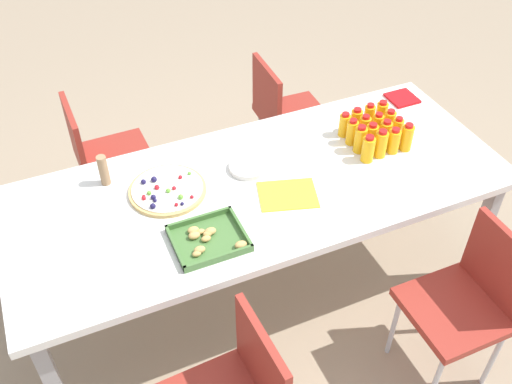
{
  "coord_description": "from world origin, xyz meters",
  "views": [
    {
      "loc": [
        0.82,
        1.84,
        2.51
      ],
      "look_at": [
        0.05,
        0.06,
        0.77
      ],
      "focal_mm": 40.69,
      "sensor_mm": 36.0,
      "label": 1
    }
  ],
  "objects_px": {
    "juice_bottle_9": "(385,133)",
    "juice_bottle_13": "(394,141)",
    "juice_bottle_5": "(377,125)",
    "juice_bottle_10": "(371,136)",
    "snack_tray": "(208,239)",
    "party_table": "(260,194)",
    "juice_bottle_7": "(352,132)",
    "juice_bottle_12": "(407,137)",
    "juice_bottle_8": "(397,129)",
    "juice_bottle_2": "(356,121)",
    "juice_bottle_6": "(364,128)",
    "juice_bottle_1": "(369,117)",
    "napkin_stack": "(402,98)",
    "juice_bottle_3": "(345,125)",
    "juice_bottle_11": "(360,139)",
    "chair_far_left": "(470,297)",
    "chair_near_left": "(284,112)",
    "plate_stack": "(248,167)",
    "juice_bottle_15": "(368,149)",
    "fruit_pizza": "(167,190)",
    "chair_near_right": "(102,154)",
    "cardboard_tube": "(104,170)",
    "juice_bottle_14": "(381,144)",
    "juice_bottle_4": "(389,122)"
  },
  "relations": [
    {
      "from": "juice_bottle_2",
      "to": "fruit_pizza",
      "type": "xyz_separation_m",
      "value": [
        1.02,
        0.06,
        -0.05
      ]
    },
    {
      "from": "chair_near_left",
      "to": "juice_bottle_14",
      "type": "relative_size",
      "value": 5.55
    },
    {
      "from": "juice_bottle_4",
      "to": "juice_bottle_6",
      "type": "distance_m",
      "value": 0.15
    },
    {
      "from": "juice_bottle_5",
      "to": "juice_bottle_6",
      "type": "xyz_separation_m",
      "value": [
        0.08,
        0.0,
        0.01
      ]
    },
    {
      "from": "juice_bottle_1",
      "to": "snack_tray",
      "type": "distance_m",
      "value": 1.12
    },
    {
      "from": "chair_far_left",
      "to": "juice_bottle_1",
      "type": "bearing_deg",
      "value": -2.32
    },
    {
      "from": "juice_bottle_4",
      "to": "juice_bottle_15",
      "type": "height_order",
      "value": "juice_bottle_15"
    },
    {
      "from": "juice_bottle_12",
      "to": "chair_near_right",
      "type": "bearing_deg",
      "value": -33.54
    },
    {
      "from": "juice_bottle_14",
      "to": "chair_near_left",
      "type": "bearing_deg",
      "value": -83.92
    },
    {
      "from": "plate_stack",
      "to": "napkin_stack",
      "type": "relative_size",
      "value": 1.22
    },
    {
      "from": "juice_bottle_1",
      "to": "juice_bottle_12",
      "type": "height_order",
      "value": "juice_bottle_12"
    },
    {
      "from": "juice_bottle_3",
      "to": "juice_bottle_8",
      "type": "height_order",
      "value": "same"
    },
    {
      "from": "juice_bottle_11",
      "to": "napkin_stack",
      "type": "xyz_separation_m",
      "value": [
        -0.46,
        -0.3,
        -0.06
      ]
    },
    {
      "from": "juice_bottle_6",
      "to": "juice_bottle_1",
      "type": "bearing_deg",
      "value": -134.22
    },
    {
      "from": "juice_bottle_4",
      "to": "party_table",
      "type": "bearing_deg",
      "value": 8.18
    },
    {
      "from": "chair_far_left",
      "to": "juice_bottle_4",
      "type": "relative_size",
      "value": 6.29
    },
    {
      "from": "juice_bottle_2",
      "to": "plate_stack",
      "type": "bearing_deg",
      "value": 5.59
    },
    {
      "from": "juice_bottle_1",
      "to": "juice_bottle_9",
      "type": "xyz_separation_m",
      "value": [
        -0.0,
        0.15,
        -0.0
      ]
    },
    {
      "from": "juice_bottle_8",
      "to": "napkin_stack",
      "type": "height_order",
      "value": "juice_bottle_8"
    },
    {
      "from": "juice_bottle_11",
      "to": "juice_bottle_12",
      "type": "height_order",
      "value": "same"
    },
    {
      "from": "cardboard_tube",
      "to": "juice_bottle_6",
      "type": "bearing_deg",
      "value": 171.63
    },
    {
      "from": "juice_bottle_2",
      "to": "juice_bottle_12",
      "type": "relative_size",
      "value": 0.93
    },
    {
      "from": "juice_bottle_4",
      "to": "cardboard_tube",
      "type": "xyz_separation_m",
      "value": [
        1.41,
        -0.18,
        0.02
      ]
    },
    {
      "from": "chair_near_right",
      "to": "cardboard_tube",
      "type": "bearing_deg",
      "value": -6.62
    },
    {
      "from": "juice_bottle_5",
      "to": "fruit_pizza",
      "type": "height_order",
      "value": "juice_bottle_5"
    },
    {
      "from": "juice_bottle_2",
      "to": "juice_bottle_9",
      "type": "height_order",
      "value": "juice_bottle_9"
    },
    {
      "from": "juice_bottle_3",
      "to": "juice_bottle_5",
      "type": "height_order",
      "value": "juice_bottle_5"
    },
    {
      "from": "juice_bottle_5",
      "to": "juice_bottle_12",
      "type": "distance_m",
      "value": 0.17
    },
    {
      "from": "juice_bottle_1",
      "to": "napkin_stack",
      "type": "relative_size",
      "value": 0.98
    },
    {
      "from": "party_table",
      "to": "chair_near_right",
      "type": "xyz_separation_m",
      "value": [
        0.59,
        -0.85,
        -0.19
      ]
    },
    {
      "from": "juice_bottle_9",
      "to": "juice_bottle_13",
      "type": "xyz_separation_m",
      "value": [
        -0.0,
        0.07,
        -0.0
      ]
    },
    {
      "from": "chair_near_left",
      "to": "juice_bottle_12",
      "type": "bearing_deg",
      "value": 16.99
    },
    {
      "from": "juice_bottle_12",
      "to": "juice_bottle_8",
      "type": "bearing_deg",
      "value": -92.68
    },
    {
      "from": "juice_bottle_6",
      "to": "plate_stack",
      "type": "bearing_deg",
      "value": -1.53
    },
    {
      "from": "juice_bottle_7",
      "to": "juice_bottle_12",
      "type": "distance_m",
      "value": 0.27
    },
    {
      "from": "juice_bottle_1",
      "to": "juice_bottle_12",
      "type": "bearing_deg",
      "value": 108.54
    },
    {
      "from": "snack_tray",
      "to": "party_table",
      "type": "bearing_deg",
      "value": -144.53
    },
    {
      "from": "chair_near_left",
      "to": "party_table",
      "type": "bearing_deg",
      "value": -30.94
    },
    {
      "from": "juice_bottle_5",
      "to": "juice_bottle_10",
      "type": "relative_size",
      "value": 0.95
    },
    {
      "from": "juice_bottle_2",
      "to": "juice_bottle_6",
      "type": "xyz_separation_m",
      "value": [
        -0.0,
        0.08,
        0.0
      ]
    },
    {
      "from": "chair_far_left",
      "to": "juice_bottle_2",
      "type": "distance_m",
      "value": 1.02
    },
    {
      "from": "juice_bottle_1",
      "to": "fruit_pizza",
      "type": "height_order",
      "value": "juice_bottle_1"
    },
    {
      "from": "chair_far_left",
      "to": "chair_near_left",
      "type": "bearing_deg",
      "value": 4.43
    },
    {
      "from": "juice_bottle_3",
      "to": "juice_bottle_10",
      "type": "xyz_separation_m",
      "value": [
        -0.07,
        0.14,
        0.0
      ]
    },
    {
      "from": "juice_bottle_15",
      "to": "fruit_pizza",
      "type": "bearing_deg",
      "value": -9.73
    },
    {
      "from": "juice_bottle_7",
      "to": "juice_bottle_11",
      "type": "relative_size",
      "value": 0.95
    },
    {
      "from": "chair_far_left",
      "to": "chair_near_right",
      "type": "bearing_deg",
      "value": 37.29
    },
    {
      "from": "chair_near_left",
      "to": "fruit_pizza",
      "type": "distance_m",
      "value": 1.2
    },
    {
      "from": "juice_bottle_1",
      "to": "juice_bottle_11",
      "type": "distance_m",
      "value": 0.2
    },
    {
      "from": "juice_bottle_8",
      "to": "juice_bottle_13",
      "type": "height_order",
      "value": "juice_bottle_13"
    }
  ]
}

